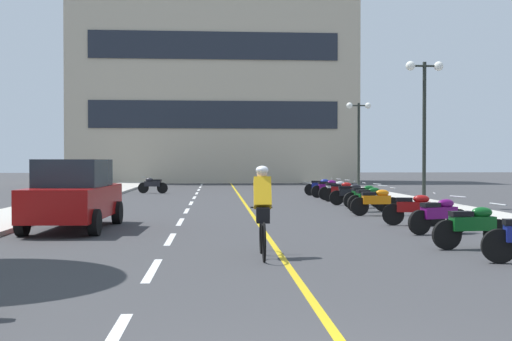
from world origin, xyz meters
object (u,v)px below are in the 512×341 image
object	(u,v)px
motorcycle_5	(377,201)
motorcycle_8	(351,193)
motorcycle_3	(439,215)
motorcycle_7	(364,195)
street_lamp_mid	(424,101)
motorcycle_13	(153,185)
motorcycle_4	(414,209)
motorcycle_11	(328,188)
street_lamp_far	(359,126)
motorcycle_10	(336,189)
motorcycle_2	(473,226)
motorcycle_12	(321,186)
motorcycle_6	(369,198)
motorcycle_9	(342,191)
parked_car_near	(74,194)
cyclist_rider	(262,209)

from	to	relation	value
motorcycle_5	motorcycle_8	world-z (taller)	same
motorcycle_3	motorcycle_7	bearing A→B (deg)	88.67
street_lamp_mid	motorcycle_8	distance (m)	4.63
motorcycle_7	motorcycle_13	distance (m)	14.42
motorcycle_4	motorcycle_5	world-z (taller)	same
street_lamp_mid	motorcycle_11	size ratio (longest dim) A/B	3.23
street_lamp_far	motorcycle_10	xyz separation A→B (m)	(-2.83, -7.65, -3.37)
motorcycle_2	street_lamp_mid	bearing A→B (deg)	75.81
motorcycle_12	motorcycle_7	bearing A→B (deg)	-88.42
motorcycle_4	motorcycle_10	size ratio (longest dim) A/B	0.99
motorcycle_6	motorcycle_7	distance (m)	1.77
motorcycle_9	street_lamp_mid	bearing A→B (deg)	-54.35
street_lamp_mid	motorcycle_7	xyz separation A→B (m)	(-2.34, -0.08, -3.62)
parked_car_near	motorcycle_10	distance (m)	14.95
cyclist_rider	motorcycle_5	bearing A→B (deg)	62.50
motorcycle_6	motorcycle_9	world-z (taller)	same
motorcycle_11	motorcycle_13	size ratio (longest dim) A/B	1.01
parked_car_near	motorcycle_9	bearing A→B (deg)	48.36
street_lamp_far	motorcycle_12	size ratio (longest dim) A/B	3.07
street_lamp_far	motorcycle_10	distance (m)	8.82
parked_car_near	motorcycle_8	bearing A→B (deg)	42.19
motorcycle_2	motorcycle_12	size ratio (longest dim) A/B	1.03
motorcycle_11	motorcycle_12	bearing A→B (deg)	92.13
motorcycle_5	motorcycle_6	world-z (taller)	same
motorcycle_3	motorcycle_4	xyz separation A→B (m)	(-0.00, 1.91, 0.00)
motorcycle_6	motorcycle_5	bearing A→B (deg)	-95.66
motorcycle_2	street_lamp_far	bearing A→B (deg)	82.30
motorcycle_6	motorcycle_10	bearing A→B (deg)	88.67
street_lamp_far	motorcycle_10	size ratio (longest dim) A/B	3.01
street_lamp_far	motorcycle_2	size ratio (longest dim) A/B	2.99
motorcycle_4	motorcycle_11	distance (m)	13.13
motorcycle_2	cyclist_rider	xyz separation A→B (m)	(-4.32, -0.74, 0.41)
motorcycle_8	motorcycle_3	bearing A→B (deg)	-89.95
motorcycle_3	motorcycle_9	size ratio (longest dim) A/B	1.00
motorcycle_2	motorcycle_6	xyz separation A→B (m)	(0.21, 9.22, 0.00)
street_lamp_mid	motorcycle_10	xyz separation A→B (m)	(-2.43, 4.87, -3.62)
motorcycle_3	street_lamp_far	bearing A→B (deg)	82.06
motorcycle_11	parked_car_near	bearing A→B (deg)	-124.19
motorcycle_12	motorcycle_8	bearing A→B (deg)	-89.79
parked_car_near	cyclist_rider	xyz separation A→B (m)	(4.53, -4.90, -0.03)
street_lamp_far	motorcycle_12	xyz separation A→B (m)	(-2.96, -4.30, -3.37)
motorcycle_2	motorcycle_11	size ratio (longest dim) A/B	1.00
motorcycle_10	motorcycle_11	bearing A→B (deg)	92.48
motorcycle_11	motorcycle_12	distance (m)	1.65
motorcycle_7	cyclist_rider	world-z (taller)	cyclist_rider
street_lamp_mid	motorcycle_8	xyz separation A→B (m)	(-2.54, 1.36, -3.62)
motorcycle_9	motorcycle_4	bearing A→B (deg)	-90.41
motorcycle_2	motorcycle_11	xyz separation A→B (m)	(0.29, 17.62, 0.00)
street_lamp_mid	motorcycle_6	bearing A→B (deg)	-144.70
motorcycle_10	street_lamp_mid	bearing A→B (deg)	-63.47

